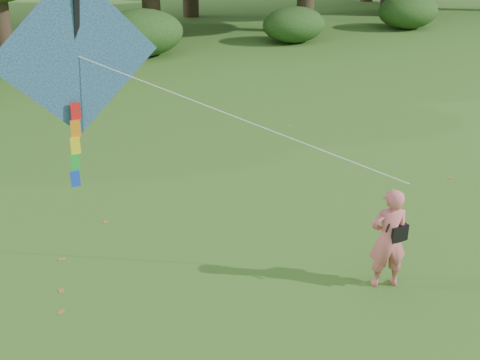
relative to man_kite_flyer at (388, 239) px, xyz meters
name	(u,v)px	position (x,y,z in m)	size (l,w,h in m)	color
ground	(364,308)	(-0.66, -0.36, -0.82)	(100.00, 100.00, 0.00)	#265114
man_kite_flyer	(388,239)	(0.00, 0.00, 0.00)	(0.60, 0.39, 1.64)	#D66566
crossbody_bag	(396,231)	(0.12, -0.03, 0.11)	(0.43, 0.20, 0.68)	black
flying_kite	(78,59)	(-3.79, 2.48, 2.64)	(5.26, 2.84, 3.17)	#2756AA
shrub_band	(49,45)	(-1.38, 17.24, 0.04)	(39.15, 3.22, 1.88)	#264919
fallen_leaves	(178,244)	(-2.35, 2.69, -0.81)	(10.67, 15.07, 0.01)	olive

